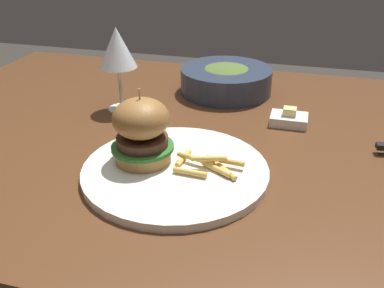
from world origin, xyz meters
The scene contains 7 objects.
dining_table centered at (0.00, 0.00, 0.66)m, with size 1.42×0.88×0.74m.
main_plate centered at (-0.05, -0.16, 0.75)m, with size 0.31×0.31×0.01m, color white.
burger_sandwich centered at (-0.11, -0.15, 0.81)m, with size 0.10×0.10×0.13m.
fries_pile centered at (0.00, -0.15, 0.76)m, with size 0.11×0.08×0.02m.
wine_glass centered at (-0.25, 0.07, 0.87)m, with size 0.08×0.08×0.18m.
butter_dish centered at (0.12, 0.09, 0.75)m, with size 0.07×0.06×0.04m.
soup_bowl centered at (-0.05, 0.24, 0.77)m, with size 0.22×0.22×0.07m.
Camera 1 is at (0.14, -0.73, 1.11)m, focal length 40.00 mm.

